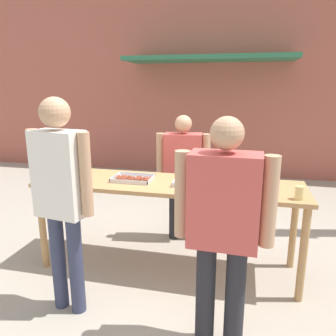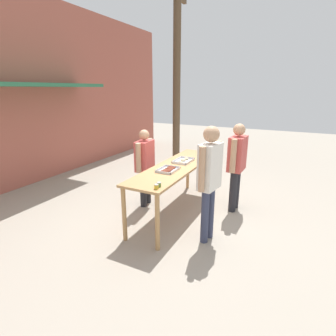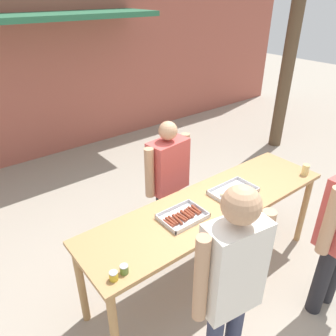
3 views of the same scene
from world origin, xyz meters
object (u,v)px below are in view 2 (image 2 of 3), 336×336
Objects in this scene: condiment_jar_mustard at (156,187)px; condiment_jar_ketchup at (159,185)px; food_tray_buns at (183,161)px; person_customer_holding_hotdog at (209,174)px; food_tray_sausages at (168,170)px; person_server_behind_table at (145,162)px; beer_cup at (210,150)px; person_customer_with_cup at (237,161)px; utility_pole at (177,72)px.

condiment_jar_ketchup is (0.09, 0.01, 0.00)m from condiment_jar_mustard.
person_customer_holding_hotdog is (-0.98, -0.85, 0.14)m from food_tray_buns.
person_customer_holding_hotdog is at bearing -48.52° from condiment_jar_mustard.
condiment_jar_ketchup is at bearing -162.87° from food_tray_sausages.
condiment_jar_ketchup is 1.49m from person_server_behind_table.
beer_cup is 0.07× the size of person_customer_with_cup.
food_tray_buns is 0.26× the size of person_customer_holding_hotdog.
person_server_behind_table is at bearing 111.47° from food_tray_buns.
utility_pole is (3.44, 0.92, 1.89)m from person_server_behind_table.
condiment_jar_ketchup is (-0.76, -0.23, 0.02)m from food_tray_sausages.
person_server_behind_table reaches higher than condiment_jar_ketchup.
person_customer_holding_hotdog reaches higher than condiment_jar_ketchup.
person_customer_with_cup is at bearing -176.56° from person_customer_holding_hotdog.
food_tray_sausages is 1.38m from person_customer_with_cup.
person_server_behind_table is (-0.28, 0.72, -0.04)m from food_tray_buns.
food_tray_buns is 4.01m from utility_pole.
food_tray_sausages is 0.07× the size of utility_pole.
condiment_jar_ketchup is 1.89m from person_customer_with_cup.
food_tray_buns is 0.94m from beer_cup.
person_customer_holding_hotdog is at bearing -3.25° from person_customer_with_cup.
beer_cup reaches higher than food_tray_sausages.
food_tray_buns is 1.02m from person_customer_with_cup.
person_customer_with_cup is at bearing -21.74° from condiment_jar_mustard.
person_server_behind_table is at bearing 61.33° from food_tray_sausages.
food_tray_sausages is 5.76× the size of condiment_jar_ketchup.
condiment_jar_ketchup is 0.01× the size of utility_pole.
beer_cup is 0.02× the size of utility_pole.
person_customer_holding_hotdog is at bearing -162.03° from beer_cup.
person_customer_with_cup is at bearing -77.06° from person_server_behind_table.
food_tray_buns is at bearing -130.33° from person_customer_holding_hotdog.
utility_pole is at bearing 22.10° from condiment_jar_ketchup.
person_customer_holding_hotdog reaches higher than food_tray_buns.
beer_cup is at bearing -0.05° from condiment_jar_ketchup.
condiment_jar_mustard is at bearing -171.01° from food_tray_buns.
person_customer_with_cup is (-0.60, -0.74, 0.00)m from beer_cup.
condiment_jar_ketchup is at bearing -20.82° from person_customer_with_cup.
condiment_jar_mustard is 1.97m from person_customer_with_cup.
food_tray_buns is 0.09× the size of utility_pole.
beer_cup is 1.53m from person_server_behind_table.
utility_pole is at bearing -135.45° from person_customer_with_cup.
beer_cup is (0.91, -0.24, 0.04)m from food_tray_buns.
person_server_behind_table is at bearing -68.43° from person_customer_with_cup.
person_customer_holding_hotdog reaches higher than person_customer_with_cup.
person_customer_with_cup is (0.31, -0.97, 0.04)m from food_tray_buns.
condiment_jar_mustard is at bearing -158.21° from utility_pole.
condiment_jar_mustard is 0.60× the size of beer_cup.
person_customer_with_cup is at bearing -72.14° from food_tray_buns.
person_server_behind_table is at bearing -165.11° from utility_pole.
condiment_jar_mustard is at bearing -175.36° from condiment_jar_ketchup.
condiment_jar_ketchup is 0.05× the size of person_server_behind_table.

